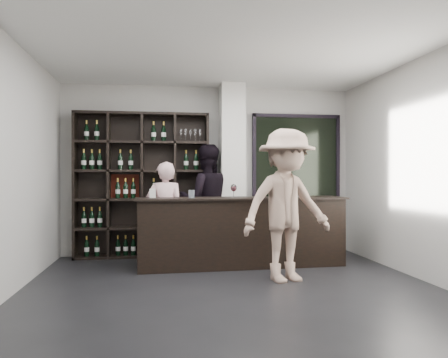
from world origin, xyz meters
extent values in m
cube|color=black|center=(0.00, 0.00, -0.01)|extent=(5.00, 5.50, 0.01)
cube|color=silver|center=(0.35, 2.47, 1.45)|extent=(0.40, 0.40, 2.90)
cube|color=black|center=(1.55, 2.69, 1.40)|extent=(1.60, 0.08, 2.10)
cube|color=black|center=(1.55, 2.69, 1.40)|extent=(1.48, 0.02, 1.98)
cube|color=black|center=(0.35, 1.56, 0.50)|extent=(3.05, 0.57, 1.00)
cube|color=black|center=(0.35, 1.56, 1.02)|extent=(3.13, 0.65, 0.03)
imported|color=beige|center=(-0.78, 1.85, 0.78)|extent=(0.57, 0.37, 1.56)
imported|color=black|center=(-0.10, 2.40, 0.94)|extent=(0.94, 0.75, 1.87)
imported|color=tan|center=(0.75, 0.58, 0.97)|extent=(1.41, 1.05, 1.95)
cylinder|color=#A7B6C7|center=(-0.40, 1.52, 1.09)|extent=(0.11, 0.11, 0.11)
cube|color=white|center=(1.25, 1.66, 1.04)|extent=(0.14, 0.14, 0.02)
cube|color=white|center=(-0.96, 1.62, 1.10)|extent=(0.09, 0.05, 0.13)
camera|label=1|loc=(-0.84, -4.82, 1.34)|focal=35.00mm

